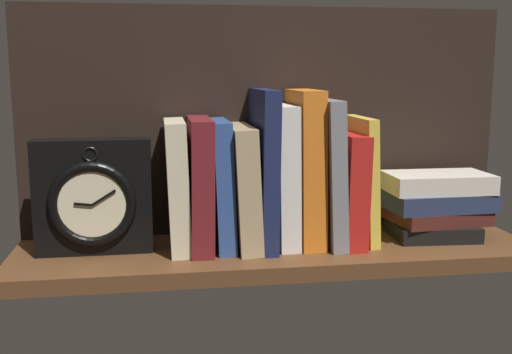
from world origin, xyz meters
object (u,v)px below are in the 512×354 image
book_blue_modern (221,184)px  book_tan_shortstories (243,186)px  book_orange_pandolfini (305,167)px  framed_clock (93,198)px  book_yellow_seinlanguage (361,179)px  book_stack_side (435,204)px  book_gray_chess (326,171)px  book_maroon_dawkins (200,183)px  book_red_requiem (345,187)px  book_white_catcher (282,175)px  book_cream_twain (177,185)px  book_navy_bierce (263,168)px

book_blue_modern → book_tan_shortstories: bearing=0.0°
book_tan_shortstories → book_orange_pandolfini: bearing=0.0°
framed_clock → book_yellow_seinlanguage: bearing=1.5°
book_stack_side → framed_clock: bearing=-178.9°
book_gray_chess → framed_clock: bearing=-178.3°
book_maroon_dawkins → book_tan_shortstories: book_maroon_dawkins is taller
book_blue_modern → book_red_requiem: (20.91, 0.00, -1.13)cm
book_blue_modern → framed_clock: 20.38cm
book_white_catcher → framed_clock: (-30.47, -1.13, -2.65)cm
book_cream_twain → book_white_catcher: bearing=0.0°
book_orange_pandolfini → book_gray_chess: book_orange_pandolfini is taller
book_tan_shortstories → book_gray_chess: book_gray_chess is taller
book_navy_bierce → framed_clock: bearing=-177.6°
book_tan_shortstories → book_white_catcher: bearing=0.0°
book_gray_chess → framed_clock: size_ratio=1.32×
book_red_requiem → book_stack_side: 16.86cm
book_gray_chess → book_cream_twain: bearing=180.0°
book_gray_chess → book_yellow_seinlanguage: 6.45cm
book_tan_shortstories → book_red_requiem: size_ratio=1.07×
book_navy_bierce → book_stack_side: (30.47, 0.02, -7.14)cm
book_maroon_dawkins → book_navy_bierce: size_ratio=0.82×
book_orange_pandolfini → framed_clock: (-34.34, -1.13, -3.84)cm
book_red_requiem → book_gray_chess: bearing=180.0°
book_blue_modern → book_yellow_seinlanguage: 23.83cm
book_white_catcher → book_maroon_dawkins: bearing=180.0°
book_navy_bierce → book_white_catcher: size_ratio=1.11×
book_white_catcher → book_red_requiem: size_ratio=1.25×
book_gray_chess → book_stack_side: 20.81cm
book_white_catcher → book_stack_side: bearing=0.0°
book_maroon_dawkins → book_white_catcher: 13.70cm
book_gray_chess → book_red_requiem: (3.35, 0.00, -2.76)cm
book_navy_bierce → book_stack_side: bearing=0.0°
book_blue_modern → book_gray_chess: 17.64cm
book_yellow_seinlanguage → book_red_requiem: bearing=180.0°
book_navy_bierce → book_maroon_dawkins: bearing=180.0°
book_navy_bierce → book_orange_pandolfini: book_navy_bierce is taller
book_maroon_dawkins → book_stack_side: book_maroon_dawkins is taller
book_orange_pandolfini → framed_clock: book_orange_pandolfini is taller
book_cream_twain → book_tan_shortstories: 10.69cm
book_orange_pandolfini → book_yellow_seinlanguage: size_ratio=1.22×
book_cream_twain → framed_clock: 13.28cm
book_maroon_dawkins → book_navy_bierce: bearing=0.0°
book_tan_shortstories → book_yellow_seinlanguage: bearing=0.0°
book_cream_twain → book_tan_shortstories: book_cream_twain is taller
book_red_requiem → book_blue_modern: bearing=180.0°
book_red_requiem → book_stack_side: bearing=0.1°
book_white_catcher → book_orange_pandolfini: 4.05cm
book_gray_chess → book_navy_bierce: bearing=180.0°
book_red_requiem → framed_clock: bearing=-178.4°
book_cream_twain → book_blue_modern: 7.14cm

